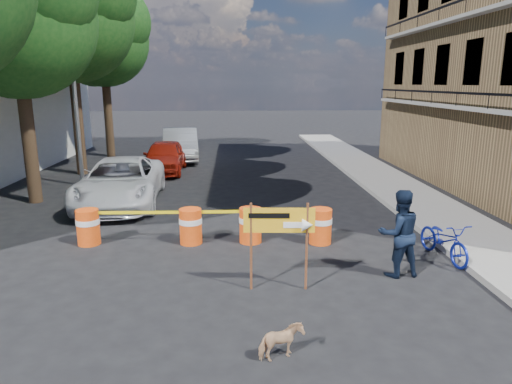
{
  "coord_description": "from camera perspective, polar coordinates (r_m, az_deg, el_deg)",
  "views": [
    {
      "loc": [
        -0.02,
        -8.49,
        3.97
      ],
      "look_at": [
        0.54,
        2.65,
        1.3
      ],
      "focal_mm": 32.0,
      "sensor_mm": 36.0,
      "label": 1
    }
  ],
  "objects": [
    {
      "name": "ground",
      "position": [
        9.38,
        -2.56,
        -11.61
      ],
      "size": [
        120.0,
        120.0,
        0.0
      ],
      "primitive_type": "plane",
      "color": "black",
      "rests_on": "ground"
    },
    {
      "name": "sidewalk_east",
      "position": [
        16.25,
        19.72,
        -1.23
      ],
      "size": [
        2.4,
        40.0,
        0.15
      ],
      "primitive_type": "cube",
      "color": "gray",
      "rests_on": "ground"
    },
    {
      "name": "tree_mid_a",
      "position": [
        17.01,
        -27.73,
        18.87
      ],
      "size": [
        5.25,
        5.0,
        8.68
      ],
      "color": "#332316",
      "rests_on": "ground"
    },
    {
      "name": "tree_mid_b",
      "position": [
        21.74,
        -22.22,
        19.77
      ],
      "size": [
        5.67,
        5.4,
        9.62
      ],
      "color": "#332316",
      "rests_on": "ground"
    },
    {
      "name": "tree_far",
      "position": [
        26.46,
        -18.49,
        17.66
      ],
      "size": [
        5.04,
        4.8,
        8.84
      ],
      "color": "#332316",
      "rests_on": "ground"
    },
    {
      "name": "streetlamp",
      "position": [
        18.95,
        -21.74,
        13.76
      ],
      "size": [
        1.25,
        0.18,
        8.0
      ],
      "color": "gray",
      "rests_on": "ground"
    },
    {
      "name": "barrel_far_left",
      "position": [
        12.22,
        -20.25,
        -4.04
      ],
      "size": [
        0.58,
        0.58,
        0.9
      ],
      "color": "#EC4A0D",
      "rests_on": "ground"
    },
    {
      "name": "barrel_mid_left",
      "position": [
        11.65,
        -8.17,
        -4.16
      ],
      "size": [
        0.58,
        0.58,
        0.9
      ],
      "color": "#EC4A0D",
      "rests_on": "ground"
    },
    {
      "name": "barrel_mid_right",
      "position": [
        11.61,
        -0.7,
        -4.08
      ],
      "size": [
        0.58,
        0.58,
        0.9
      ],
      "color": "#EC4A0D",
      "rests_on": "ground"
    },
    {
      "name": "barrel_far_right",
      "position": [
        11.66,
        8.06,
        -4.14
      ],
      "size": [
        0.58,
        0.58,
        0.9
      ],
      "color": "#EC4A0D",
      "rests_on": "ground"
    },
    {
      "name": "detour_sign",
      "position": [
        8.77,
        4.02,
        -4.4
      ],
      "size": [
        1.37,
        0.27,
        1.76
      ],
      "rotation": [
        0.0,
        0.0,
        -0.05
      ],
      "color": "#592D19",
      "rests_on": "ground"
    },
    {
      "name": "pedestrian",
      "position": [
        9.97,
        17.44,
        -4.94
      ],
      "size": [
        0.99,
        0.81,
        1.86
      ],
      "primitive_type": "imported",
      "rotation": [
        0.0,
        0.0,
        3.27
      ],
      "color": "black",
      "rests_on": "ground"
    },
    {
      "name": "bicycle",
      "position": [
        11.26,
        22.64,
        -3.51
      ],
      "size": [
        0.77,
        1.02,
        1.77
      ],
      "primitive_type": "imported",
      "rotation": [
        0.0,
        0.0,
        0.17
      ],
      "color": "#122098",
      "rests_on": "ground"
    },
    {
      "name": "dog",
      "position": [
        7.03,
        3.13,
        -18.22
      ],
      "size": [
        0.73,
        0.53,
        0.56
      ],
      "primitive_type": "imported",
      "rotation": [
        0.0,
        0.0,
        1.97
      ],
      "color": "tan",
      "rests_on": "ground"
    },
    {
      "name": "suv_white",
      "position": [
        15.89,
        -16.57,
        1.23
      ],
      "size": [
        2.86,
        5.61,
        1.52
      ],
      "primitive_type": "imported",
      "rotation": [
        0.0,
        0.0,
        0.06
      ],
      "color": "white",
      "rests_on": "ground"
    },
    {
      "name": "sedan_red",
      "position": [
        21.18,
        -11.35,
        4.38
      ],
      "size": [
        1.74,
        4.28,
        1.45
      ],
      "primitive_type": "imported",
      "rotation": [
        0.0,
        0.0,
        0.01
      ],
      "color": "#9F1C0D",
      "rests_on": "ground"
    },
    {
      "name": "sedan_silver",
      "position": [
        24.52,
        -9.43,
        5.9
      ],
      "size": [
        2.28,
        5.17,
        1.65
      ],
      "primitive_type": "imported",
      "rotation": [
        0.0,
        0.0,
        0.11
      ],
      "color": "silver",
      "rests_on": "ground"
    }
  ]
}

